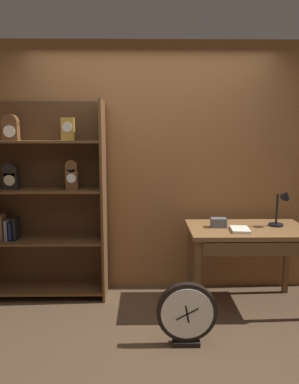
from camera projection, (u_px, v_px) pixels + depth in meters
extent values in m
plane|color=#4C3826|center=(154.00, 361.00, 2.63)|extent=(10.00, 10.00, 0.00)
cube|color=brown|center=(151.00, 169.00, 3.75)|extent=(4.80, 0.05, 2.60)
cube|color=brown|center=(104.00, 202.00, 3.55)|extent=(0.03, 0.37, 1.99)
cube|color=#4B2F1A|center=(47.00, 199.00, 3.72)|extent=(1.25, 0.01, 1.99)
cube|color=brown|center=(47.00, 288.00, 3.69)|extent=(1.20, 0.35, 0.02)
cube|color=brown|center=(44.00, 240.00, 3.61)|extent=(1.20, 0.35, 0.02)
cube|color=brown|center=(42.00, 190.00, 3.52)|extent=(1.20, 0.35, 0.02)
cube|color=brown|center=(40.00, 142.00, 3.45)|extent=(1.20, 0.35, 0.02)
cube|color=brown|center=(11.00, 133.00, 3.44)|extent=(0.15, 0.08, 0.15)
cylinder|color=brown|center=(10.00, 122.00, 3.43)|extent=(0.15, 0.08, 0.15)
cylinder|color=white|center=(9.00, 131.00, 3.40)|extent=(0.11, 0.01, 0.11)
cube|color=black|center=(11.00, 181.00, 3.51)|extent=(0.14, 0.10, 0.16)
cylinder|color=black|center=(11.00, 170.00, 3.49)|extent=(0.14, 0.10, 0.14)
cylinder|color=#C6B78C|center=(9.00, 180.00, 3.45)|extent=(0.11, 0.01, 0.11)
cube|color=#B28C38|center=(68.00, 129.00, 3.44)|extent=(0.12, 0.07, 0.22)
cylinder|color=silver|center=(67.00, 127.00, 3.40)|extent=(0.09, 0.01, 0.09)
cube|color=brown|center=(72.00, 179.00, 3.49)|extent=(0.12, 0.09, 0.20)
cylinder|color=brown|center=(72.00, 166.00, 3.47)|extent=(0.12, 0.09, 0.12)
cylinder|color=white|center=(71.00, 178.00, 3.44)|extent=(0.09, 0.01, 0.09)
cube|color=brown|center=(2.00, 227.00, 3.57)|extent=(0.04, 0.13, 0.26)
cube|color=slate|center=(8.00, 230.00, 3.57)|extent=(0.03, 0.12, 0.20)
cube|color=#19234C|center=(12.00, 231.00, 3.57)|extent=(0.02, 0.14, 0.18)
cube|color=black|center=(16.00, 229.00, 3.58)|extent=(0.03, 0.14, 0.23)
cube|color=brown|center=(248.00, 230.00, 3.37)|extent=(1.12, 0.66, 0.04)
cube|color=brown|center=(197.00, 281.00, 3.14)|extent=(0.05, 0.05, 0.75)
cube|color=brown|center=(189.00, 259.00, 3.70)|extent=(0.05, 0.05, 0.75)
cube|color=brown|center=(287.00, 259.00, 3.71)|extent=(0.05, 0.05, 0.75)
cube|color=brown|center=(257.00, 249.00, 3.07)|extent=(0.95, 0.03, 0.12)
cylinder|color=black|center=(276.00, 225.00, 3.43)|extent=(0.14, 0.14, 0.02)
cylinder|color=black|center=(277.00, 209.00, 3.40)|extent=(0.02, 0.02, 0.29)
cone|color=black|center=(286.00, 195.00, 3.33)|extent=(0.09, 0.12, 0.12)
cube|color=#595960|center=(219.00, 223.00, 3.37)|extent=(0.14, 0.10, 0.09)
cube|color=silver|center=(240.00, 230.00, 3.24)|extent=(0.18, 0.23, 0.02)
cube|color=black|center=(186.00, 342.00, 2.83)|extent=(0.22, 0.11, 0.04)
cylinder|color=black|center=(187.00, 312.00, 2.79)|extent=(0.48, 0.06, 0.48)
cylinder|color=white|center=(187.00, 314.00, 2.76)|extent=(0.41, 0.01, 0.41)
cube|color=black|center=(187.00, 314.00, 2.75)|extent=(0.04, 0.01, 0.14)
cube|color=black|center=(187.00, 314.00, 2.75)|extent=(0.18, 0.01, 0.10)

